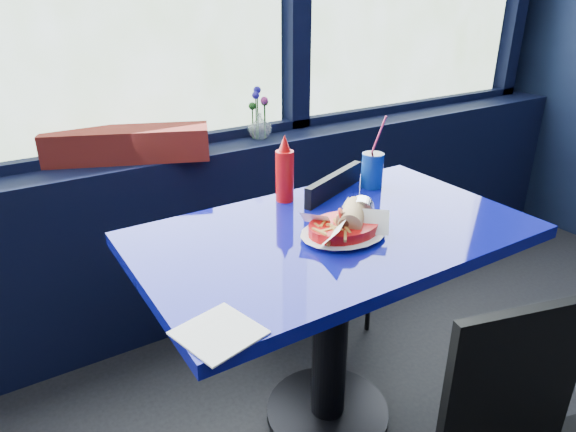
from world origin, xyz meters
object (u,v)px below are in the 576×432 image
object	(u,v)px
chair_near_back	(325,248)
planter_box	(128,144)
near_table	(333,281)
soda_cup	(372,169)
flower_vase	(260,123)
ketchup_bottle	(285,172)
food_basket	(345,226)

from	to	relation	value
chair_near_back	planter_box	world-z (taller)	planter_box
planter_box	chair_near_back	bearing A→B (deg)	-19.80
near_table	soda_cup	xyz separation A→B (m)	(0.33, 0.22, 0.25)
chair_near_back	flower_vase	world-z (taller)	flower_vase
planter_box	flower_vase	world-z (taller)	flower_vase
chair_near_back	ketchup_bottle	distance (m)	0.44
planter_box	food_basket	size ratio (longest dim) A/B	2.17
flower_vase	food_basket	distance (m)	0.94
food_basket	ketchup_bottle	xyz separation A→B (m)	(-0.00, 0.33, 0.07)
food_basket	soda_cup	size ratio (longest dim) A/B	1.07
near_table	chair_near_back	xyz separation A→B (m)	(0.22, 0.33, -0.09)
chair_near_back	planter_box	size ratio (longest dim) A/B	1.32
food_basket	soda_cup	distance (m)	0.43
near_table	ketchup_bottle	distance (m)	0.40
soda_cup	food_basket	bearing A→B (deg)	-141.05
chair_near_back	food_basket	bearing A→B (deg)	37.01
flower_vase	planter_box	bearing A→B (deg)	179.84
ketchup_bottle	chair_near_back	bearing A→B (deg)	13.60
near_table	planter_box	bearing A→B (deg)	113.06
planter_box	soda_cup	bearing A→B (deg)	-20.04
chair_near_back	food_basket	size ratio (longest dim) A/B	2.86
near_table	food_basket	size ratio (longest dim) A/B	4.17
chair_near_back	flower_vase	xyz separation A→B (m)	(0.01, 0.53, 0.40)
chair_near_back	ketchup_bottle	world-z (taller)	ketchup_bottle
near_table	soda_cup	size ratio (longest dim) A/B	4.47
flower_vase	soda_cup	world-z (taller)	flower_vase
ketchup_bottle	food_basket	bearing A→B (deg)	-89.21
chair_near_back	planter_box	xyz separation A→B (m)	(-0.58, 0.53, 0.39)
chair_near_back	soda_cup	distance (m)	0.38
near_table	planter_box	size ratio (longest dim) A/B	1.92
chair_near_back	soda_cup	xyz separation A→B (m)	(0.12, -0.11, 0.34)
planter_box	ketchup_bottle	world-z (taller)	ketchup_bottle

